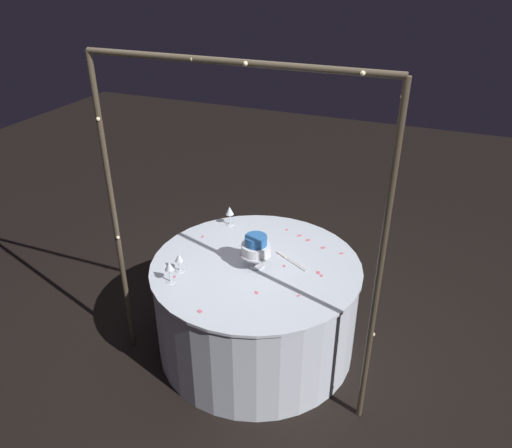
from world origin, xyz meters
The scene contains 21 objects.
ground_plane centered at (0.00, 0.00, 0.00)m, with size 12.00×12.00×0.00m, color black.
decorative_arch centered at (0.00, 0.35, 1.38)m, with size 1.77×0.06×2.15m.
main_table centered at (0.00, 0.00, 0.36)m, with size 1.46×1.46×0.72m.
tiered_cake centered at (-0.01, 0.02, 0.88)m, with size 0.22×0.22×0.24m.
wine_glass_0 centered at (0.41, -0.45, 0.84)m, with size 0.06×0.06×0.16m.
wine_glass_1 centered at (0.44, 0.40, 0.84)m, with size 0.06×0.06×0.15m.
wine_glass_2 centered at (0.44, 0.27, 0.82)m, with size 0.06×0.06×0.13m.
cake_knife centered at (-0.20, -0.13, 0.73)m, with size 0.27×0.17×0.01m.
rose_petal_0 centered at (0.52, -0.19, 0.72)m, with size 0.03×0.02×0.00m, color #EA6B84.
rose_petal_1 centered at (-0.38, 0.23, 0.72)m, with size 0.03×0.02×0.00m, color #EA6B84.
rose_petal_2 centered at (-0.13, 0.30, 0.72)m, with size 0.03×0.02×0.00m, color #EA6B84.
rose_petal_3 centered at (0.44, 0.34, 0.72)m, with size 0.03×0.02×0.00m, color #EA6B84.
rose_petal_4 centered at (0.12, 0.60, 0.72)m, with size 0.04×0.03×0.00m, color #EA6B84.
rose_petal_5 centered at (-0.46, -0.04, 0.72)m, with size 0.03×0.02×0.00m, color #EA6B84.
rose_petal_6 centered at (-0.24, -0.45, 0.72)m, with size 0.04×0.03×0.00m, color #EA6B84.
rose_petal_7 centered at (-0.19, -0.05, 0.72)m, with size 0.03×0.02×0.00m, color #EA6B84.
rose_petal_8 centered at (-0.51, -0.36, 0.72)m, with size 0.03×0.02×0.00m, color #EA6B84.
rose_petal_9 centered at (-0.16, -0.49, 0.72)m, with size 0.04×0.03×0.00m, color #EA6B84.
rose_petal_10 centered at (-0.37, -0.38, 0.72)m, with size 0.04×0.03×0.00m, color #EA6B84.
rose_petal_11 centered at (-0.04, -0.53, 0.72)m, with size 0.03×0.02×0.00m, color #EA6B84.
rose_petal_12 centered at (-0.43, -0.06, 0.72)m, with size 0.04×0.03×0.00m, color #EA6B84.
Camera 1 is at (-1.08, 2.62, 2.60)m, focal length 34.55 mm.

